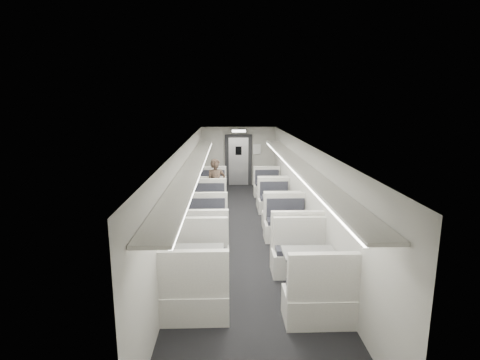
{
  "coord_description": "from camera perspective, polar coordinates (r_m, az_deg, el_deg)",
  "views": [
    {
      "loc": [
        -0.44,
        -9.18,
        3.41
      ],
      "look_at": [
        -0.09,
        1.45,
        1.17
      ],
      "focal_mm": 28.0,
      "sensor_mm": 36.0,
      "label": 1
    }
  ],
  "objects": [
    {
      "name": "room",
      "position": [
        9.45,
        0.82,
        -1.63
      ],
      "size": [
        3.24,
        12.24,
        2.64
      ],
      "color": "black",
      "rests_on": "ground"
    },
    {
      "name": "booth_left_c",
      "position": [
        8.61,
        -5.57,
        -8.64
      ],
      "size": [
        1.09,
        2.22,
        1.19
      ],
      "color": "silver",
      "rests_on": "room"
    },
    {
      "name": "window_b",
      "position": [
        10.63,
        -7.52,
        0.62
      ],
      "size": [
        0.02,
        1.18,
        0.84
      ],
      "primitive_type": "cube",
      "color": "black",
      "rests_on": "room"
    },
    {
      "name": "booth_right_a",
      "position": [
        13.05,
        4.49,
        -1.67
      ],
      "size": [
        0.98,
        1.99,
        1.07
      ],
      "color": "silver",
      "rests_on": "room"
    },
    {
      "name": "window_a",
      "position": [
        12.79,
        -6.59,
        2.55
      ],
      "size": [
        0.02,
        1.18,
        0.84
      ],
      "primitive_type": "cube",
      "color": "black",
      "rests_on": "room"
    },
    {
      "name": "passenger",
      "position": [
        11.76,
        -3.67,
        -0.79
      ],
      "size": [
        0.68,
        0.53,
        1.66
      ],
      "primitive_type": "imported",
      "rotation": [
        0.0,
        0.0,
        0.25
      ],
      "color": "black",
      "rests_on": "room"
    },
    {
      "name": "luggage_rack_left",
      "position": [
        9.04,
        -6.99,
        2.29
      ],
      "size": [
        0.46,
        10.4,
        0.09
      ],
      "color": "silver",
      "rests_on": "room"
    },
    {
      "name": "window_c",
      "position": [
        8.5,
        -8.94,
        -2.28
      ],
      "size": [
        0.02,
        1.18,
        0.84
      ],
      "primitive_type": "cube",
      "color": "black",
      "rests_on": "room"
    },
    {
      "name": "exit_sign",
      "position": [
        14.67,
        -0.18,
        7.49
      ],
      "size": [
        0.62,
        0.12,
        0.16
      ],
      "color": "black",
      "rests_on": "room"
    },
    {
      "name": "luggage_rack_right",
      "position": [
        9.16,
        8.73,
        2.37
      ],
      "size": [
        0.46,
        10.4,
        0.09
      ],
      "color": "silver",
      "rests_on": "room"
    },
    {
      "name": "booth_left_d",
      "position": [
        7.01,
        -6.48,
        -13.49
      ],
      "size": [
        1.14,
        2.31,
        1.23
      ],
      "color": "silver",
      "rests_on": "room"
    },
    {
      "name": "booth_left_a",
      "position": [
        12.88,
        -4.34,
        -1.81
      ],
      "size": [
        1.0,
        2.03,
        1.09
      ],
      "color": "silver",
      "rests_on": "room"
    },
    {
      "name": "window_d",
      "position": [
        6.41,
        -11.3,
        -7.1
      ],
      "size": [
        0.02,
        1.18,
        0.84
      ],
      "primitive_type": "cube",
      "color": "black",
      "rests_on": "room"
    },
    {
      "name": "booth_right_d",
      "position": [
        6.99,
        10.47,
        -13.7
      ],
      "size": [
        1.14,
        2.31,
        1.24
      ],
      "color": "silver",
      "rests_on": "room"
    },
    {
      "name": "booth_right_c",
      "position": [
        8.75,
        7.78,
        -8.43
      ],
      "size": [
        1.07,
        2.17,
        1.16
      ],
      "color": "silver",
      "rests_on": "room"
    },
    {
      "name": "booth_left_b",
      "position": [
        10.61,
        -4.86,
        -4.78
      ],
      "size": [
        1.03,
        2.08,
        1.11
      ],
      "color": "silver",
      "rests_on": "room"
    },
    {
      "name": "vestibule_door",
      "position": [
        15.3,
        -0.23,
        2.99
      ],
      "size": [
        1.1,
        0.13,
        2.1
      ],
      "color": "black",
      "rests_on": "room"
    },
    {
      "name": "booth_right_b",
      "position": [
        11.03,
        5.69,
        -4.21
      ],
      "size": [
        0.99,
        2.01,
        1.08
      ],
      "color": "silver",
      "rests_on": "room"
    },
    {
      "name": "wall_notice",
      "position": [
        15.26,
        2.59,
        4.71
      ],
      "size": [
        0.32,
        0.02,
        0.4
      ],
      "primitive_type": "cube",
      "color": "silver",
      "rests_on": "room"
    }
  ]
}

